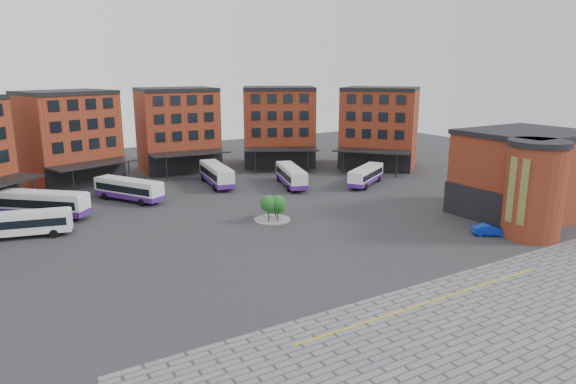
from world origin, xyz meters
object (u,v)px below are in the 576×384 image
tree_island (274,206)px  bus_e (291,176)px  bus_f (366,175)px  bus_a (21,223)px  blue_car (490,230)px  bus_d (216,174)px  bus_b (41,204)px  bus_c (129,189)px

tree_island → bus_e: 18.82m
bus_f → bus_a: bearing=-120.2°
blue_car → bus_f: bearing=27.1°
bus_f → bus_d: bearing=-151.6°
tree_island → bus_f: (22.01, 9.59, -0.29)m
bus_d → bus_b: bearing=-159.1°
bus_f → bus_e: bearing=-148.1°
bus_c → bus_e: bus_e is taller
bus_c → blue_car: 46.82m
bus_e → bus_f: bus_e is taller
bus_a → bus_c: size_ratio=0.96×
tree_island → bus_a: 27.92m
bus_d → bus_e: bearing=-25.7°
bus_a → blue_car: 51.19m
blue_car → bus_e: bearing=47.4°
bus_a → tree_island: bearing=-94.3°
bus_d → blue_car: bus_d is taller
bus_c → blue_car: size_ratio=2.79×
bus_b → blue_car: (41.55, -32.80, -1.16)m
tree_island → bus_b: (-23.85, 15.75, -0.05)m
bus_a → blue_car: bearing=-106.4°
tree_island → bus_b: size_ratio=0.42×
blue_car → bus_a: bearing=96.1°
tree_island → blue_car: 24.60m
bus_b → bus_e: bus_b is taller
tree_island → bus_f: bearing=23.5°
bus_b → bus_f: bearing=-56.3°
tree_island → bus_e: size_ratio=0.39×
bus_a → bus_b: size_ratio=0.97×
tree_island → bus_e: (11.46, 14.93, -0.17)m
bus_e → tree_island: bearing=-109.9°
bus_a → bus_b: bus_b is taller
bus_d → bus_f: bus_d is taller
bus_b → bus_a: bearing=-159.5°
bus_c → bus_e: bearing=-39.0°
bus_c → bus_f: 35.74m
bus_d → bus_e: bus_d is taller
bus_e → bus_f: bearing=-9.2°
bus_a → bus_d: size_ratio=0.87×
bus_d → bus_e: (9.72, -6.55, -0.09)m
tree_island → bus_d: tree_island is taller
bus_a → bus_f: 48.56m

